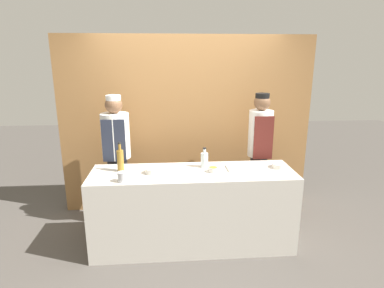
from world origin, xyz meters
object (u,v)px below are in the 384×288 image
at_px(bottle_clear, 204,159).
at_px(bottle_vinegar, 120,160).
at_px(sauce_bowl_yellow, 213,169).
at_px(sauce_bowl_green, 279,165).
at_px(sauce_bowl_white, 153,170).
at_px(cup_steel, 122,177).
at_px(cutting_board, 244,168).
at_px(chef_right, 259,152).
at_px(chef_left, 117,157).

bearing_deg(bottle_clear, bottle_vinegar, -176.17).
distance_m(sauce_bowl_yellow, sauce_bowl_green, 0.77).
relative_size(sauce_bowl_white, bottle_vinegar, 0.49).
xyz_separation_m(bottle_vinegar, cup_steel, (0.06, -0.32, -0.08)).
relative_size(sauce_bowl_white, cutting_board, 0.41).
bearing_deg(cutting_board, chef_right, 58.32).
height_order(bottle_clear, bottle_vinegar, bottle_vinegar).
relative_size(bottle_clear, chef_left, 0.14).
distance_m(cutting_board, cup_steel, 1.36).
bearing_deg(cup_steel, sauce_bowl_white, 37.12).
bearing_deg(bottle_vinegar, bottle_clear, 3.83).
bearing_deg(sauce_bowl_green, bottle_clear, 173.92).
xyz_separation_m(cutting_board, cup_steel, (-1.33, -0.29, 0.04)).
distance_m(cup_steel, chef_left, 0.82).
bearing_deg(cup_steel, chef_left, 102.04).
relative_size(bottle_vinegar, chef_right, 0.20).
distance_m(bottle_clear, bottle_vinegar, 0.94).
xyz_separation_m(sauce_bowl_white, chef_right, (1.35, 0.58, 0.00)).
relative_size(sauce_bowl_green, cup_steel, 1.61).
height_order(sauce_bowl_green, bottle_vinegar, bottle_vinegar).
bearing_deg(sauce_bowl_yellow, cup_steel, -167.63).
bearing_deg(chef_right, cutting_board, -121.68).
bearing_deg(sauce_bowl_yellow, chef_right, 40.89).
xyz_separation_m(cutting_board, chef_left, (-1.50, 0.51, 0.01)).
relative_size(sauce_bowl_white, bottle_clear, 0.71).
height_order(bottle_vinegar, chef_left, chef_left).
relative_size(sauce_bowl_white, chef_left, 0.10).
distance_m(cutting_board, bottle_clear, 0.46).
xyz_separation_m(sauce_bowl_yellow, chef_left, (-1.13, 0.59, -0.01)).
xyz_separation_m(sauce_bowl_white, cup_steel, (-0.30, -0.22, 0.02)).
xyz_separation_m(cutting_board, chef_right, (0.32, 0.51, 0.03)).
relative_size(bottle_clear, chef_right, 0.14).
bearing_deg(chef_left, sauce_bowl_white, -51.18).
bearing_deg(cup_steel, cutting_board, 12.42).
relative_size(sauce_bowl_yellow, cup_steel, 1.09).
xyz_separation_m(sauce_bowl_yellow, bottle_vinegar, (-1.01, 0.11, 0.10)).
distance_m(sauce_bowl_yellow, bottle_clear, 0.19).
xyz_separation_m(sauce_bowl_yellow, chef_right, (0.69, 0.59, 0.01)).
xyz_separation_m(bottle_vinegar, chef_right, (1.70, 0.49, -0.09)).
height_order(bottle_clear, chef_right, chef_right).
bearing_deg(bottle_vinegar, sauce_bowl_green, -0.89).
height_order(sauce_bowl_green, cup_steel, cup_steel).
bearing_deg(cutting_board, bottle_vinegar, 179.04).
bearing_deg(cup_steel, chef_right, 26.08).
relative_size(sauce_bowl_green, chef_left, 0.10).
height_order(sauce_bowl_green, cutting_board, sauce_bowl_green).
height_order(sauce_bowl_green, chef_right, chef_right).
height_order(sauce_bowl_yellow, sauce_bowl_white, sauce_bowl_white).
distance_m(sauce_bowl_yellow, cutting_board, 0.38).
bearing_deg(chef_right, cup_steel, -153.92).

